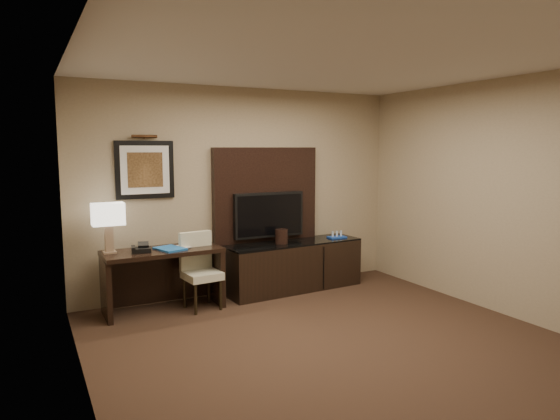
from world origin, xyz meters
TOP-DOWN VIEW (x-y plane):
  - floor at (0.00, 0.00)m, footprint 4.50×5.00m
  - ceiling at (0.00, 0.00)m, footprint 4.50×5.00m
  - wall_back at (0.00, 2.50)m, footprint 4.50×0.01m
  - wall_left at (-2.25, 0.00)m, footprint 0.01×5.00m
  - wall_right at (2.25, 0.00)m, footprint 0.01×5.00m
  - desk at (-1.21, 2.10)m, footprint 1.38×0.62m
  - credenza at (0.58, 2.15)m, footprint 1.93×0.65m
  - tv_wall_panel at (0.30, 2.44)m, footprint 1.50×0.12m
  - tv at (0.30, 2.34)m, footprint 1.00×0.08m
  - artwork at (-1.30, 2.48)m, footprint 0.70×0.04m
  - picture_light at (-1.30, 2.44)m, footprint 0.04×0.04m
  - desk_chair at (-0.79, 1.93)m, footprint 0.45×0.50m
  - table_lamp at (-1.79, 2.18)m, footprint 0.37×0.23m
  - desk_phone at (-1.46, 2.07)m, footprint 0.24×0.22m
  - blue_folder at (-1.13, 2.05)m, footprint 0.36×0.42m
  - book at (-1.07, 2.04)m, footprint 0.15×0.09m
  - ice_bucket at (0.38, 2.13)m, footprint 0.21×0.21m
  - minibar_tray at (1.27, 2.14)m, footprint 0.26×0.16m

SIDE VIEW (x-z plane):
  - floor at x=0.00m, z-range -0.01..0.00m
  - credenza at x=0.58m, z-range 0.00..0.66m
  - desk at x=-1.21m, z-range 0.00..0.73m
  - desk_chair at x=-0.79m, z-range 0.00..0.84m
  - minibar_tray at x=1.27m, z-range 0.66..0.74m
  - blue_folder at x=-1.13m, z-range 0.73..0.75m
  - ice_bucket at x=0.38m, z-range 0.66..0.85m
  - desk_phone at x=-1.46m, z-range 0.73..0.84m
  - book at x=-1.07m, z-range 0.73..0.95m
  - tv at x=0.30m, z-range 0.72..1.32m
  - table_lamp at x=-1.79m, z-range 0.73..1.32m
  - tv_wall_panel at x=0.30m, z-range 0.62..1.92m
  - wall_back at x=0.00m, z-range 0.00..2.70m
  - wall_left at x=-2.25m, z-range 0.00..2.70m
  - wall_right at x=2.25m, z-range 0.00..2.70m
  - artwork at x=-1.30m, z-range 1.30..2.00m
  - picture_light at x=-1.30m, z-range 1.90..2.20m
  - ceiling at x=0.00m, z-range 2.70..2.71m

